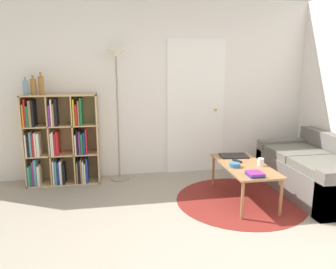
# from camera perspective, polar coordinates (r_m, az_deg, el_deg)

# --- Properties ---
(ground_plane) EXTENTS (14.00, 14.00, 0.00)m
(ground_plane) POSITION_cam_1_polar(r_m,az_deg,el_deg) (3.00, 9.51, -21.66)
(ground_plane) COLOR gray
(wall_back) EXTENTS (7.31, 0.11, 2.60)m
(wall_back) POSITION_cam_1_polar(r_m,az_deg,el_deg) (4.96, 0.39, 7.81)
(wall_back) COLOR silver
(wall_back) RESTS_ON ground_plane
(rug) EXTENTS (1.59, 1.59, 0.01)m
(rug) POSITION_cam_1_polar(r_m,az_deg,el_deg) (4.25, 12.44, -11.10)
(rug) COLOR maroon
(rug) RESTS_ON ground_plane
(bookshelf) EXTENTS (0.99, 0.34, 1.26)m
(bookshelf) POSITION_cam_1_polar(r_m,az_deg,el_deg) (4.83, -18.40, -1.28)
(bookshelf) COLOR tan
(bookshelf) RESTS_ON ground_plane
(floor_lamp) EXTENTS (0.28, 0.28, 1.86)m
(floor_lamp) POSITION_cam_1_polar(r_m,az_deg,el_deg) (4.66, -8.97, 10.51)
(floor_lamp) COLOR gray
(floor_lamp) RESTS_ON ground_plane
(couch) EXTENTS (0.87, 1.60, 0.74)m
(couch) POSITION_cam_1_polar(r_m,az_deg,el_deg) (4.73, 24.64, -6.09)
(couch) COLOR #66605B
(couch) RESTS_ON ground_plane
(coffee_table) EXTENTS (0.53, 1.10, 0.46)m
(coffee_table) POSITION_cam_1_polar(r_m,az_deg,el_deg) (4.16, 13.11, -5.69)
(coffee_table) COLOR #996B42
(coffee_table) RESTS_ON ground_plane
(laptop) EXTENTS (0.38, 0.28, 0.02)m
(laptop) POSITION_cam_1_polar(r_m,az_deg,el_deg) (4.46, 11.37, -3.65)
(laptop) COLOR black
(laptop) RESTS_ON coffee_table
(bowl) EXTENTS (0.13, 0.13, 0.05)m
(bowl) POSITION_cam_1_polar(r_m,az_deg,el_deg) (4.01, 11.55, -5.23)
(bowl) COLOR teal
(bowl) RESTS_ON coffee_table
(book_stack_on_table) EXTENTS (0.16, 0.18, 0.05)m
(book_stack_on_table) POSITION_cam_1_polar(r_m,az_deg,el_deg) (3.75, 14.91, -6.66)
(book_stack_on_table) COLOR navy
(book_stack_on_table) RESTS_ON coffee_table
(cup) EXTENTS (0.07, 0.07, 0.09)m
(cup) POSITION_cam_1_polar(r_m,az_deg,el_deg) (4.13, 15.83, -4.63)
(cup) COLOR white
(cup) RESTS_ON coffee_table
(remote) EXTENTS (0.09, 0.15, 0.02)m
(remote) POSITION_cam_1_polar(r_m,az_deg,el_deg) (4.24, 11.94, -4.51)
(remote) COLOR black
(remote) RESTS_ON coffee_table
(bottle_left) EXTENTS (0.07, 0.07, 0.24)m
(bottle_left) POSITION_cam_1_polar(r_m,az_deg,el_deg) (4.76, -23.53, 7.52)
(bottle_left) COLOR #6B93A3
(bottle_left) RESTS_ON bookshelf
(bottle_middle) EXTENTS (0.08, 0.08, 0.26)m
(bottle_middle) POSITION_cam_1_polar(r_m,az_deg,el_deg) (4.77, -22.39, 7.73)
(bottle_middle) COLOR olive
(bottle_middle) RESTS_ON bookshelf
(bottle_right) EXTENTS (0.08, 0.08, 0.30)m
(bottle_right) POSITION_cam_1_polar(r_m,az_deg,el_deg) (4.73, -21.20, 8.01)
(bottle_right) COLOR olive
(bottle_right) RESTS_ON bookshelf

